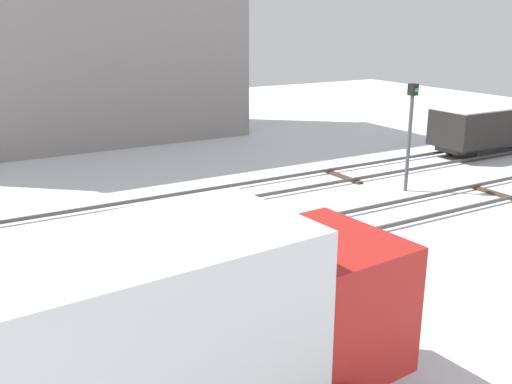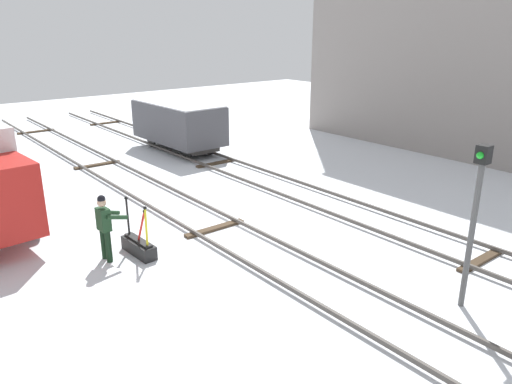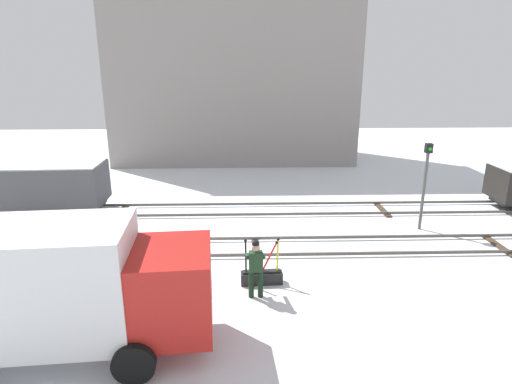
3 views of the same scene
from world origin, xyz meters
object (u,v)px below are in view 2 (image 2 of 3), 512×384
object	(u,v)px
rail_worker	(105,224)
signal_post	(475,210)
freight_car_back_track	(178,123)
switch_lever_frame	(139,245)

from	to	relation	value
rail_worker	signal_post	distance (m)	8.42
signal_post	freight_car_back_track	distance (m)	15.75
rail_worker	freight_car_back_track	world-z (taller)	freight_car_back_track
switch_lever_frame	signal_post	bearing A→B (deg)	29.72
switch_lever_frame	freight_car_back_track	distance (m)	11.20
switch_lever_frame	rail_worker	bearing A→B (deg)	-108.47
freight_car_back_track	rail_worker	bearing A→B (deg)	-41.05
signal_post	rail_worker	bearing A→B (deg)	-143.65
signal_post	switch_lever_frame	bearing A→B (deg)	-147.19
switch_lever_frame	signal_post	size ratio (longest dim) A/B	0.42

